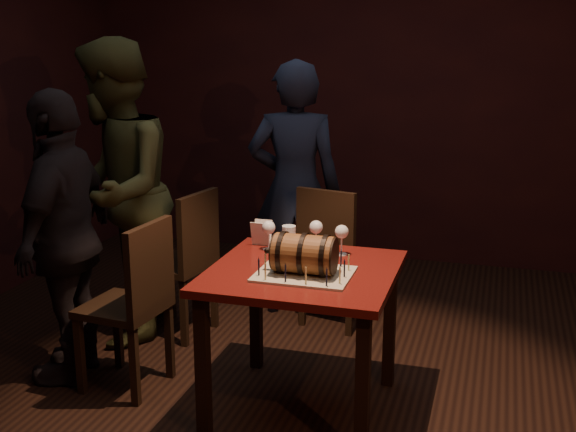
{
  "coord_description": "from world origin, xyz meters",
  "views": [
    {
      "loc": [
        0.98,
        -3.42,
        1.87
      ],
      "look_at": [
        -0.07,
        0.05,
        0.95
      ],
      "focal_mm": 45.0,
      "sensor_mm": 36.0,
      "label": 1
    }
  ],
  "objects_px": {
    "wine_glass_mid": "(316,229)",
    "person_back": "(295,189)",
    "pint_of_ale": "(289,240)",
    "person_left_rear": "(115,193)",
    "barrel_cake": "(304,254)",
    "chair_left_rear": "(186,255)",
    "chair_back": "(332,249)",
    "person_left_front": "(66,237)",
    "wine_glass_left": "(269,229)",
    "wine_glass_right": "(342,233)",
    "chair_left_front": "(135,297)",
    "pub_table": "(303,290)"
  },
  "relations": [
    {
      "from": "person_back",
      "to": "person_left_rear",
      "type": "xyz_separation_m",
      "value": [
        -0.93,
        -0.73,
        0.07
      ]
    },
    {
      "from": "person_left_rear",
      "to": "chair_left_front",
      "type": "bearing_deg",
      "value": 15.24
    },
    {
      "from": "wine_glass_right",
      "to": "person_left_front",
      "type": "xyz_separation_m",
      "value": [
        -1.46,
        -0.28,
        -0.07
      ]
    },
    {
      "from": "wine_glass_mid",
      "to": "pint_of_ale",
      "type": "bearing_deg",
      "value": -137.86
    },
    {
      "from": "barrel_cake",
      "to": "chair_left_rear",
      "type": "distance_m",
      "value": 1.31
    },
    {
      "from": "wine_glass_mid",
      "to": "person_back",
      "type": "bearing_deg",
      "value": 112.53
    },
    {
      "from": "barrel_cake",
      "to": "person_left_rear",
      "type": "distance_m",
      "value": 1.52
    },
    {
      "from": "pub_table",
      "to": "wine_glass_left",
      "type": "relative_size",
      "value": 5.59
    },
    {
      "from": "chair_left_rear",
      "to": "person_back",
      "type": "bearing_deg",
      "value": 47.69
    },
    {
      "from": "chair_back",
      "to": "person_back",
      "type": "height_order",
      "value": "person_back"
    },
    {
      "from": "person_back",
      "to": "pint_of_ale",
      "type": "bearing_deg",
      "value": 92.2
    },
    {
      "from": "barrel_cake",
      "to": "person_back",
      "type": "distance_m",
      "value": 1.45
    },
    {
      "from": "wine_glass_right",
      "to": "person_left_front",
      "type": "distance_m",
      "value": 1.49
    },
    {
      "from": "wine_glass_left",
      "to": "pint_of_ale",
      "type": "bearing_deg",
      "value": -12.93
    },
    {
      "from": "wine_glass_mid",
      "to": "wine_glass_right",
      "type": "distance_m",
      "value": 0.16
    },
    {
      "from": "pub_table",
      "to": "wine_glass_right",
      "type": "bearing_deg",
      "value": 64.9
    },
    {
      "from": "pub_table",
      "to": "pint_of_ale",
      "type": "bearing_deg",
      "value": 121.97
    },
    {
      "from": "wine_glass_mid",
      "to": "chair_left_front",
      "type": "relative_size",
      "value": 0.17
    },
    {
      "from": "chair_left_rear",
      "to": "chair_left_front",
      "type": "xyz_separation_m",
      "value": [
        0.05,
        -0.75,
        0.0
      ]
    },
    {
      "from": "chair_back",
      "to": "person_left_front",
      "type": "height_order",
      "value": "person_left_front"
    },
    {
      "from": "chair_left_rear",
      "to": "chair_left_front",
      "type": "distance_m",
      "value": 0.75
    },
    {
      "from": "wine_glass_mid",
      "to": "person_left_front",
      "type": "relative_size",
      "value": 0.1
    },
    {
      "from": "wine_glass_left",
      "to": "person_left_front",
      "type": "relative_size",
      "value": 0.1
    },
    {
      "from": "pub_table",
      "to": "chair_left_front",
      "type": "relative_size",
      "value": 0.97
    },
    {
      "from": "pint_of_ale",
      "to": "chair_left_front",
      "type": "height_order",
      "value": "chair_left_front"
    },
    {
      "from": "wine_glass_mid",
      "to": "person_back",
      "type": "xyz_separation_m",
      "value": [
        -0.4,
        0.96,
        -0.01
      ]
    },
    {
      "from": "chair_left_rear",
      "to": "wine_glass_left",
      "type": "bearing_deg",
      "value": -33.01
    },
    {
      "from": "wine_glass_right",
      "to": "chair_back",
      "type": "distance_m",
      "value": 0.91
    },
    {
      "from": "wine_glass_left",
      "to": "person_left_front",
      "type": "height_order",
      "value": "person_left_front"
    },
    {
      "from": "barrel_cake",
      "to": "wine_glass_mid",
      "type": "relative_size",
      "value": 2.17
    },
    {
      "from": "wine_glass_right",
      "to": "pint_of_ale",
      "type": "height_order",
      "value": "wine_glass_right"
    },
    {
      "from": "wine_glass_left",
      "to": "person_left_front",
      "type": "distance_m",
      "value": 1.1
    },
    {
      "from": "person_left_rear",
      "to": "person_left_front",
      "type": "bearing_deg",
      "value": -19.33
    },
    {
      "from": "wine_glass_left",
      "to": "chair_back",
      "type": "relative_size",
      "value": 0.17
    },
    {
      "from": "wine_glass_mid",
      "to": "pint_of_ale",
      "type": "relative_size",
      "value": 1.07
    },
    {
      "from": "chair_left_rear",
      "to": "chair_left_front",
      "type": "relative_size",
      "value": 1.0
    },
    {
      "from": "pub_table",
      "to": "pint_of_ale",
      "type": "distance_m",
      "value": 0.32
    },
    {
      "from": "barrel_cake",
      "to": "pint_of_ale",
      "type": "relative_size",
      "value": 2.33
    },
    {
      "from": "chair_left_front",
      "to": "person_left_front",
      "type": "relative_size",
      "value": 0.58
    },
    {
      "from": "person_back",
      "to": "person_left_rear",
      "type": "bearing_deg",
      "value": 25.54
    },
    {
      "from": "chair_left_front",
      "to": "person_back",
      "type": "xyz_separation_m",
      "value": [
        0.48,
        1.33,
        0.33
      ]
    },
    {
      "from": "wine_glass_mid",
      "to": "person_left_front",
      "type": "distance_m",
      "value": 1.35
    },
    {
      "from": "wine_glass_mid",
      "to": "chair_left_rear",
      "type": "height_order",
      "value": "chair_left_rear"
    },
    {
      "from": "chair_left_front",
      "to": "person_left_front",
      "type": "bearing_deg",
      "value": 173.79
    },
    {
      "from": "pub_table",
      "to": "chair_left_front",
      "type": "xyz_separation_m",
      "value": [
        -0.9,
        -0.05,
        -0.12
      ]
    },
    {
      "from": "pub_table",
      "to": "wine_glass_right",
      "type": "distance_m",
      "value": 0.38
    },
    {
      "from": "chair_back",
      "to": "person_left_rear",
      "type": "height_order",
      "value": "person_left_rear"
    },
    {
      "from": "person_left_rear",
      "to": "person_left_front",
      "type": "height_order",
      "value": "person_left_rear"
    },
    {
      "from": "person_back",
      "to": "pub_table",
      "type": "bearing_deg",
      "value": 95.48
    },
    {
      "from": "chair_left_front",
      "to": "person_left_rear",
      "type": "xyz_separation_m",
      "value": [
        -0.44,
        0.61,
        0.4
      ]
    }
  ]
}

